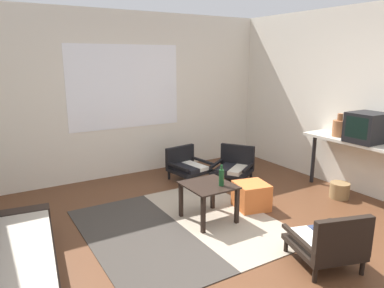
{
  "coord_description": "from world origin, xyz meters",
  "views": [
    {
      "loc": [
        -2.14,
        -2.65,
        1.97
      ],
      "look_at": [
        0.03,
        0.93,
        0.95
      ],
      "focal_mm": 33.55,
      "sensor_mm": 36.0,
      "label": 1
    }
  ],
  "objects_px": {
    "armchair_striped_foreground": "(329,243)",
    "clay_vase": "(339,128)",
    "armchair_corner": "(234,165)",
    "coffee_table": "(208,192)",
    "couch": "(6,264)",
    "ottoman_orange": "(251,196)",
    "wicker_basket": "(340,190)",
    "crt_television": "(367,127)",
    "armchair_by_window": "(187,165)",
    "console_shelf": "(355,146)",
    "glass_bottle": "(221,177)"
  },
  "relations": [
    {
      "from": "armchair_by_window",
      "to": "glass_bottle",
      "type": "height_order",
      "value": "glass_bottle"
    },
    {
      "from": "armchair_corner",
      "to": "clay_vase",
      "type": "bearing_deg",
      "value": -49.85
    },
    {
      "from": "armchair_by_window",
      "to": "wicker_basket",
      "type": "bearing_deg",
      "value": -51.88
    },
    {
      "from": "armchair_by_window",
      "to": "armchair_striped_foreground",
      "type": "bearing_deg",
      "value": -93.07
    },
    {
      "from": "ottoman_orange",
      "to": "console_shelf",
      "type": "xyz_separation_m",
      "value": [
        1.53,
        -0.4,
        0.57
      ]
    },
    {
      "from": "armchair_corner",
      "to": "console_shelf",
      "type": "distance_m",
      "value": 1.84
    },
    {
      "from": "couch",
      "to": "armchair_by_window",
      "type": "distance_m",
      "value": 3.27
    },
    {
      "from": "ottoman_orange",
      "to": "clay_vase",
      "type": "xyz_separation_m",
      "value": [
        1.53,
        -0.12,
        0.79
      ]
    },
    {
      "from": "coffee_table",
      "to": "armchair_by_window",
      "type": "height_order",
      "value": "armchair_by_window"
    },
    {
      "from": "crt_television",
      "to": "coffee_table",
      "type": "bearing_deg",
      "value": 166.11
    },
    {
      "from": "armchair_striped_foreground",
      "to": "clay_vase",
      "type": "xyz_separation_m",
      "value": [
        1.81,
        1.33,
        0.71
      ]
    },
    {
      "from": "console_shelf",
      "to": "wicker_basket",
      "type": "distance_m",
      "value": 0.66
    },
    {
      "from": "console_shelf",
      "to": "wicker_basket",
      "type": "bearing_deg",
      "value": 172.16
    },
    {
      "from": "coffee_table",
      "to": "crt_television",
      "type": "bearing_deg",
      "value": -13.89
    },
    {
      "from": "armchair_corner",
      "to": "ottoman_orange",
      "type": "height_order",
      "value": "armchair_corner"
    },
    {
      "from": "coffee_table",
      "to": "wicker_basket",
      "type": "distance_m",
      "value": 2.07
    },
    {
      "from": "armchair_striped_foreground",
      "to": "armchair_by_window",
      "type": "bearing_deg",
      "value": 86.93
    },
    {
      "from": "clay_vase",
      "to": "wicker_basket",
      "type": "xyz_separation_m",
      "value": [
        -0.2,
        -0.25,
        -0.85
      ]
    },
    {
      "from": "glass_bottle",
      "to": "wicker_basket",
      "type": "bearing_deg",
      "value": -7.51
    },
    {
      "from": "couch",
      "to": "armchair_striped_foreground",
      "type": "height_order",
      "value": "couch"
    },
    {
      "from": "couch",
      "to": "ottoman_orange",
      "type": "relative_size",
      "value": 5.2
    },
    {
      "from": "armchair_corner",
      "to": "glass_bottle",
      "type": "height_order",
      "value": "glass_bottle"
    },
    {
      "from": "couch",
      "to": "armchair_striped_foreground",
      "type": "bearing_deg",
      "value": -25.47
    },
    {
      "from": "couch",
      "to": "armchair_by_window",
      "type": "height_order",
      "value": "couch"
    },
    {
      "from": "armchair_by_window",
      "to": "ottoman_orange",
      "type": "xyz_separation_m",
      "value": [
        0.13,
        -1.48,
        -0.07
      ]
    },
    {
      "from": "armchair_striped_foreground",
      "to": "ottoman_orange",
      "type": "distance_m",
      "value": 1.48
    },
    {
      "from": "ottoman_orange",
      "to": "crt_television",
      "type": "height_order",
      "value": "crt_television"
    },
    {
      "from": "couch",
      "to": "console_shelf",
      "type": "bearing_deg",
      "value": -2.66
    },
    {
      "from": "glass_bottle",
      "to": "wicker_basket",
      "type": "relative_size",
      "value": 0.95
    },
    {
      "from": "coffee_table",
      "to": "wicker_basket",
      "type": "relative_size",
      "value": 2.17
    },
    {
      "from": "console_shelf",
      "to": "glass_bottle",
      "type": "xyz_separation_m",
      "value": [
        -2.11,
        0.28,
        -0.17
      ]
    },
    {
      "from": "couch",
      "to": "clay_vase",
      "type": "bearing_deg",
      "value": 0.93
    },
    {
      "from": "armchair_corner",
      "to": "clay_vase",
      "type": "distance_m",
      "value": 1.71
    },
    {
      "from": "console_shelf",
      "to": "glass_bottle",
      "type": "relative_size",
      "value": 5.83
    },
    {
      "from": "coffee_table",
      "to": "wicker_basket",
      "type": "xyz_separation_m",
      "value": [
        2.02,
        -0.37,
        -0.26
      ]
    },
    {
      "from": "crt_television",
      "to": "armchair_striped_foreground",
      "type": "bearing_deg",
      "value": -153.48
    },
    {
      "from": "console_shelf",
      "to": "crt_television",
      "type": "distance_m",
      "value": 0.33
    },
    {
      "from": "clay_vase",
      "to": "wicker_basket",
      "type": "relative_size",
      "value": 1.23
    },
    {
      "from": "clay_vase",
      "to": "crt_television",
      "type": "bearing_deg",
      "value": -90.42
    },
    {
      "from": "armchair_by_window",
      "to": "console_shelf",
      "type": "relative_size",
      "value": 0.42
    },
    {
      "from": "armchair_corner",
      "to": "crt_television",
      "type": "distance_m",
      "value": 2.06
    },
    {
      "from": "coffee_table",
      "to": "crt_television",
      "type": "xyz_separation_m",
      "value": [
        2.21,
        -0.55,
        0.67
      ]
    },
    {
      "from": "couch",
      "to": "armchair_striped_foreground",
      "type": "distance_m",
      "value": 2.93
    },
    {
      "from": "armchair_by_window",
      "to": "armchair_corner",
      "type": "distance_m",
      "value": 0.78
    },
    {
      "from": "armchair_corner",
      "to": "coffee_table",
      "type": "bearing_deg",
      "value": -138.81
    },
    {
      "from": "armchair_striped_foreground",
      "to": "armchair_corner",
      "type": "xyz_separation_m",
      "value": [
        0.81,
        2.51,
        -0.02
      ]
    },
    {
      "from": "armchair_by_window",
      "to": "wicker_basket",
      "type": "height_order",
      "value": "armchair_by_window"
    },
    {
      "from": "armchair_corner",
      "to": "armchair_by_window",
      "type": "bearing_deg",
      "value": 147.39
    },
    {
      "from": "crt_television",
      "to": "glass_bottle",
      "type": "bearing_deg",
      "value": 168.44
    },
    {
      "from": "couch",
      "to": "armchair_corner",
      "type": "xyz_separation_m",
      "value": [
        3.46,
        1.25,
        0.02
      ]
    }
  ]
}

